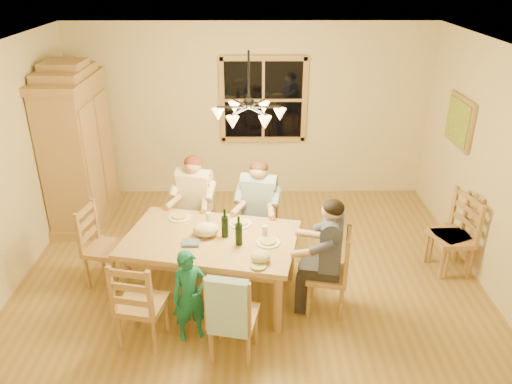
{
  "coord_description": "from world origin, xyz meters",
  "views": [
    {
      "loc": [
        0.04,
        -5.0,
        3.53
      ],
      "look_at": [
        0.07,
        0.1,
        1.12
      ],
      "focal_mm": 35.0,
      "sensor_mm": 36.0,
      "label": 1
    }
  ],
  "objects_px": {
    "adult_plaid_man": "(259,199)",
    "wine_bottle_a": "(225,223)",
    "adult_woman": "(194,193)",
    "chair_far_left": "(197,230)",
    "chair_end_left": "(107,260)",
    "chair_spare_back": "(448,245)",
    "chandelier": "(249,112)",
    "chair_far_right": "(258,237)",
    "chair_near_left": "(143,316)",
    "chair_spare_front": "(451,249)",
    "adult_slate_man": "(330,243)",
    "armoire": "(78,151)",
    "chair_near_right": "(234,329)",
    "chair_end_right": "(326,286)",
    "child": "(190,296)",
    "dining_table": "(211,245)",
    "wine_bottle_b": "(239,231)"
  },
  "relations": [
    {
      "from": "adult_plaid_man",
      "to": "wine_bottle_a",
      "type": "bearing_deg",
      "value": 75.85
    },
    {
      "from": "adult_woman",
      "to": "chair_far_left",
      "type": "bearing_deg",
      "value": 11.82
    },
    {
      "from": "chair_end_left",
      "to": "chair_spare_back",
      "type": "xyz_separation_m",
      "value": [
        4.13,
        0.29,
        0.0
      ]
    },
    {
      "from": "chandelier",
      "to": "chair_end_left",
      "type": "distance_m",
      "value": 2.44
    },
    {
      "from": "chair_far_right",
      "to": "adult_plaid_man",
      "type": "relative_size",
      "value": 1.13
    },
    {
      "from": "chair_spare_back",
      "to": "chair_near_left",
      "type": "bearing_deg",
      "value": 85.79
    },
    {
      "from": "chair_near_left",
      "to": "adult_woman",
      "type": "relative_size",
      "value": 1.13
    },
    {
      "from": "wine_bottle_a",
      "to": "chair_spare_front",
      "type": "relative_size",
      "value": 0.33
    },
    {
      "from": "chair_far_right",
      "to": "adult_slate_man",
      "type": "bearing_deg",
      "value": 136.64
    },
    {
      "from": "chair_end_left",
      "to": "adult_slate_man",
      "type": "distance_m",
      "value": 2.62
    },
    {
      "from": "chair_far_left",
      "to": "wine_bottle_a",
      "type": "height_order",
      "value": "wine_bottle_a"
    },
    {
      "from": "chair_far_left",
      "to": "chair_spare_back",
      "type": "bearing_deg",
      "value": -175.29
    },
    {
      "from": "armoire",
      "to": "adult_slate_man",
      "type": "relative_size",
      "value": 2.63
    },
    {
      "from": "chair_near_right",
      "to": "armoire",
      "type": "bearing_deg",
      "value": 140.44
    },
    {
      "from": "chair_far_left",
      "to": "chandelier",
      "type": "bearing_deg",
      "value": 148.64
    },
    {
      "from": "chair_end_right",
      "to": "child",
      "type": "relative_size",
      "value": 0.99
    },
    {
      "from": "wine_bottle_a",
      "to": "adult_plaid_man",
      "type": "bearing_deg",
      "value": 64.03
    },
    {
      "from": "chair_far_left",
      "to": "chair_end_right",
      "type": "distance_m",
      "value": 1.95
    },
    {
      "from": "dining_table",
      "to": "adult_plaid_man",
      "type": "height_order",
      "value": "adult_plaid_man"
    },
    {
      "from": "wine_bottle_b",
      "to": "child",
      "type": "height_order",
      "value": "wine_bottle_b"
    },
    {
      "from": "chair_far_left",
      "to": "adult_slate_man",
      "type": "xyz_separation_m",
      "value": [
        1.53,
        -1.21,
        0.54
      ]
    },
    {
      "from": "chair_far_left",
      "to": "chair_spare_front",
      "type": "height_order",
      "value": "same"
    },
    {
      "from": "dining_table",
      "to": "adult_woman",
      "type": "height_order",
      "value": "adult_woman"
    },
    {
      "from": "chair_near_left",
      "to": "child",
      "type": "height_order",
      "value": "child"
    },
    {
      "from": "chair_near_right",
      "to": "wine_bottle_b",
      "type": "relative_size",
      "value": 3.0
    },
    {
      "from": "chair_near_right",
      "to": "chandelier",
      "type": "bearing_deg",
      "value": 94.94
    },
    {
      "from": "chair_far_right",
      "to": "wine_bottle_b",
      "type": "distance_m",
      "value": 1.14
    },
    {
      "from": "chair_spare_back",
      "to": "chair_spare_front",
      "type": "bearing_deg",
      "value": 155.22
    },
    {
      "from": "chandelier",
      "to": "chair_spare_front",
      "type": "bearing_deg",
      "value": 4.0
    },
    {
      "from": "chair_far_right",
      "to": "adult_plaid_man",
      "type": "xyz_separation_m",
      "value": [
        0.0,
        -0.0,
        0.54
      ]
    },
    {
      "from": "child",
      "to": "chair_spare_back",
      "type": "distance_m",
      "value": 3.29
    },
    {
      "from": "chair_far_left",
      "to": "chair_end_right",
      "type": "bearing_deg",
      "value": 153.43
    },
    {
      "from": "chair_far_right",
      "to": "chair_end_right",
      "type": "relative_size",
      "value": 1.0
    },
    {
      "from": "dining_table",
      "to": "adult_woman",
      "type": "bearing_deg",
      "value": 106.07
    },
    {
      "from": "dining_table",
      "to": "chair_far_left",
      "type": "xyz_separation_m",
      "value": [
        -0.27,
        0.95,
        -0.36
      ]
    },
    {
      "from": "chandelier",
      "to": "chair_near_left",
      "type": "xyz_separation_m",
      "value": [
        -1.05,
        -1.05,
        -1.77
      ]
    },
    {
      "from": "chair_near_left",
      "to": "chair_spare_front",
      "type": "height_order",
      "value": "same"
    },
    {
      "from": "wine_bottle_a",
      "to": "wine_bottle_b",
      "type": "height_order",
      "value": "same"
    },
    {
      "from": "adult_plaid_man",
      "to": "wine_bottle_b",
      "type": "height_order",
      "value": "adult_plaid_man"
    },
    {
      "from": "dining_table",
      "to": "chair_far_right",
      "type": "xyz_separation_m",
      "value": [
        0.53,
        0.78,
        -0.36
      ]
    },
    {
      "from": "chandelier",
      "to": "chair_far_right",
      "type": "distance_m",
      "value": 1.84
    },
    {
      "from": "wine_bottle_b",
      "to": "chair_near_right",
      "type": "bearing_deg",
      "value": -92.81
    },
    {
      "from": "armoire",
      "to": "chair_end_left",
      "type": "bearing_deg",
      "value": -65.54
    },
    {
      "from": "chandelier",
      "to": "wine_bottle_b",
      "type": "distance_m",
      "value": 1.24
    },
    {
      "from": "chair_spare_front",
      "to": "armoire",
      "type": "bearing_deg",
      "value": 71.52
    },
    {
      "from": "child",
      "to": "chair_end_right",
      "type": "bearing_deg",
      "value": -4.23
    },
    {
      "from": "chandelier",
      "to": "chair_near_right",
      "type": "distance_m",
      "value": 2.17
    },
    {
      "from": "child",
      "to": "chandelier",
      "type": "bearing_deg",
      "value": 38.18
    },
    {
      "from": "adult_plaid_man",
      "to": "chair_spare_back",
      "type": "xyz_separation_m",
      "value": [
        2.34,
        -0.22,
        -0.54
      ]
    },
    {
      "from": "chair_near_right",
      "to": "chair_spare_front",
      "type": "xyz_separation_m",
      "value": [
        2.6,
        1.41,
        0.0
      ]
    }
  ]
}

